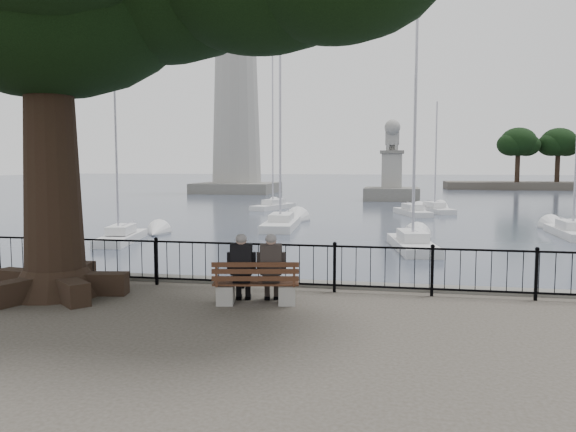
% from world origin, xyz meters
% --- Properties ---
extents(harbor, '(260.00, 260.00, 1.20)m').
position_xyz_m(harbor, '(0.00, 3.00, -0.50)').
color(harbor, '#5C5952').
rests_on(harbor, ground).
extents(railing, '(22.06, 0.06, 1.00)m').
position_xyz_m(railing, '(0.00, 2.50, 0.56)').
color(railing, black).
rests_on(railing, ground).
extents(bench, '(1.71, 0.79, 0.87)m').
position_xyz_m(bench, '(-0.38, 1.16, 0.30)').
color(bench, gray).
rests_on(bench, ground).
extents(person_left, '(0.47, 0.73, 1.38)m').
position_xyz_m(person_left, '(-0.66, 1.21, 0.63)').
color(person_left, black).
rests_on(person_left, ground).
extents(person_right, '(0.47, 0.73, 1.38)m').
position_xyz_m(person_right, '(-0.11, 1.31, 0.63)').
color(person_right, black).
rests_on(person_right, ground).
extents(lighthouse, '(10.07, 10.07, 30.80)m').
position_xyz_m(lighthouse, '(-18.00, 62.00, 11.98)').
color(lighthouse, '#5C5952').
rests_on(lighthouse, ground).
extents(lion_monument, '(5.58, 5.58, 8.33)m').
position_xyz_m(lion_monument, '(2.00, 49.94, 1.06)').
color(lion_monument, '#5C5952').
rests_on(lion_monument, ground).
extents(sailboat_a, '(2.20, 4.95, 9.37)m').
position_xyz_m(sailboat_a, '(-10.58, 15.53, -0.70)').
color(sailboat_a, silver).
rests_on(sailboat_a, ground).
extents(sailboat_b, '(2.11, 6.18, 12.06)m').
position_xyz_m(sailboat_b, '(-4.18, 22.66, -0.67)').
color(sailboat_b, silver).
rests_on(sailboat_b, ground).
extents(sailboat_c, '(2.24, 5.43, 10.40)m').
position_xyz_m(sailboat_c, '(3.05, 15.61, -0.69)').
color(sailboat_c, silver).
rests_on(sailboat_c, ground).
extents(sailboat_d, '(1.45, 5.17, 8.36)m').
position_xyz_m(sailboat_d, '(11.24, 21.75, -0.73)').
color(sailboat_d, silver).
rests_on(sailboat_d, ground).
extents(sailboat_f, '(2.80, 5.22, 10.25)m').
position_xyz_m(sailboat_f, '(3.59, 32.89, -0.68)').
color(sailboat_f, silver).
rests_on(sailboat_f, ground).
extents(sailboat_g, '(2.99, 5.09, 8.62)m').
position_xyz_m(sailboat_g, '(5.34, 35.53, -0.72)').
color(sailboat_g, silver).
rests_on(sailboat_g, ground).
extents(sailboat_h, '(3.09, 5.36, 12.61)m').
position_xyz_m(sailboat_h, '(-7.56, 36.24, -0.63)').
color(sailboat_h, silver).
rests_on(sailboat_h, ground).
extents(far_shore, '(30.00, 8.60, 9.18)m').
position_xyz_m(far_shore, '(25.54, 79.46, 3.00)').
color(far_shore, '#3C362E').
rests_on(far_shore, ground).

